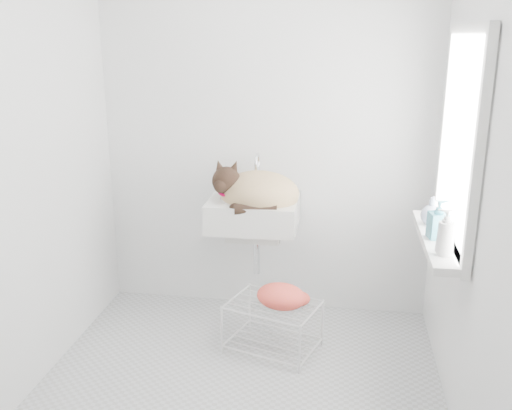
# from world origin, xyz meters

# --- Properties ---
(floor) EXTENTS (2.20, 2.00, 0.02)m
(floor) POSITION_xyz_m (0.00, 0.00, 0.00)
(floor) COLOR #B6B8BB
(floor) RESTS_ON ground
(back_wall) EXTENTS (2.20, 0.02, 2.50)m
(back_wall) POSITION_xyz_m (0.00, 1.00, 1.25)
(back_wall) COLOR white
(back_wall) RESTS_ON ground
(right_wall) EXTENTS (0.02, 2.00, 2.50)m
(right_wall) POSITION_xyz_m (1.10, 0.00, 1.25)
(right_wall) COLOR white
(right_wall) RESTS_ON ground
(left_wall) EXTENTS (0.02, 2.00, 2.50)m
(left_wall) POSITION_xyz_m (-1.10, 0.00, 1.25)
(left_wall) COLOR white
(left_wall) RESTS_ON ground
(window_glass) EXTENTS (0.01, 0.80, 1.00)m
(window_glass) POSITION_xyz_m (1.09, 0.20, 1.35)
(window_glass) COLOR white
(window_glass) RESTS_ON right_wall
(window_frame) EXTENTS (0.04, 0.90, 1.10)m
(window_frame) POSITION_xyz_m (1.07, 0.20, 1.35)
(window_frame) COLOR white
(window_frame) RESTS_ON right_wall
(windowsill) EXTENTS (0.16, 0.88, 0.04)m
(windowsill) POSITION_xyz_m (1.01, 0.20, 0.83)
(windowsill) COLOR white
(windowsill) RESTS_ON right_wall
(sink) EXTENTS (0.56, 0.49, 0.22)m
(sink) POSITION_xyz_m (-0.04, 0.74, 0.85)
(sink) COLOR white
(sink) RESTS_ON back_wall
(faucet) EXTENTS (0.20, 0.14, 0.20)m
(faucet) POSITION_xyz_m (-0.04, 0.92, 0.99)
(faucet) COLOR silver
(faucet) RESTS_ON sink
(cat) EXTENTS (0.56, 0.48, 0.33)m
(cat) POSITION_xyz_m (-0.03, 0.72, 0.89)
(cat) COLOR tan
(cat) RESTS_ON sink
(wire_rack) EXTENTS (0.59, 0.50, 0.30)m
(wire_rack) POSITION_xyz_m (0.13, 0.39, 0.15)
(wire_rack) COLOR silver
(wire_rack) RESTS_ON floor
(towel) EXTENTS (0.36, 0.31, 0.12)m
(towel) POSITION_xyz_m (0.18, 0.36, 0.33)
(towel) COLOR #C75114
(towel) RESTS_ON wire_rack
(bottle_a) EXTENTS (0.08, 0.08, 0.19)m
(bottle_a) POSITION_xyz_m (1.00, -0.07, 0.85)
(bottle_a) COLOR white
(bottle_a) RESTS_ON windowsill
(bottle_b) EXTENTS (0.11, 0.11, 0.20)m
(bottle_b) POSITION_xyz_m (1.00, 0.16, 0.85)
(bottle_b) COLOR teal
(bottle_b) RESTS_ON windowsill
(bottle_c) EXTENTS (0.16, 0.16, 0.15)m
(bottle_c) POSITION_xyz_m (1.00, 0.39, 0.85)
(bottle_c) COLOR #A6AECB
(bottle_c) RESTS_ON windowsill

